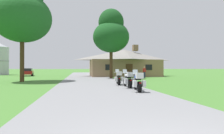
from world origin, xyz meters
TOP-DOWN VIEW (x-y plane):
  - ground_plane at (0.00, 20.00)m, footprint 500.00×500.00m
  - asphalt_driveway at (0.00, 18.00)m, footprint 6.40×80.00m
  - motorcycle_blue_nearest_to_camera at (2.10, 8.41)m, footprint 0.90×2.08m
  - motorcycle_silver_second_in_row at (2.09, 10.66)m, footprint 0.72×2.08m
  - motorcycle_black_farthest_in_row at (1.88, 12.98)m, footprint 0.84×2.08m
  - stone_lodge at (6.53, 30.08)m, footprint 12.48×7.55m
  - bystander_red_shirt_near_lodge at (8.26, 24.26)m, footprint 0.54×0.29m
  - tree_left_near at (-7.37, 18.93)m, footprint 6.13×6.13m
  - tree_by_lodge_front at (2.99, 23.06)m, footprint 5.01×5.01m
  - parked_red_suv_far_left at (-10.74, 34.11)m, footprint 2.58×4.84m

SIDE VIEW (x-z plane):
  - ground_plane at x=0.00m, z-range 0.00..0.00m
  - asphalt_driveway at x=0.00m, z-range 0.00..0.06m
  - motorcycle_blue_nearest_to_camera at x=2.10m, z-range -0.04..1.26m
  - motorcycle_silver_second_in_row at x=2.09m, z-range -0.04..1.26m
  - motorcycle_black_farthest_in_row at x=1.88m, z-range -0.04..1.26m
  - parked_red_suv_far_left at x=-10.74m, z-range 0.08..1.48m
  - bystander_red_shirt_near_lodge at x=8.26m, z-range 0.10..1.76m
  - stone_lodge at x=6.53m, z-range -0.38..5.26m
  - tree_by_lodge_front at x=2.99m, z-range 1.51..11.14m
  - tree_left_near at x=-7.37m, z-range 1.75..13.31m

